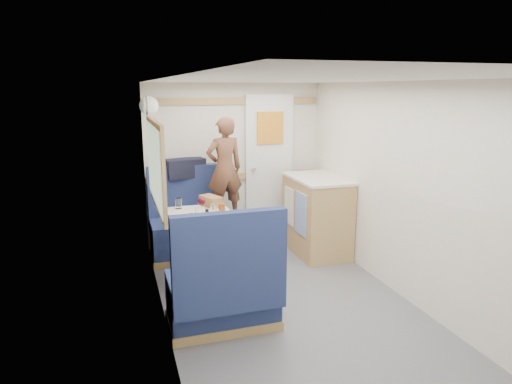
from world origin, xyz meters
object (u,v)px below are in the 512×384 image
object	(u,v)px
bread_loaf	(211,201)
dome_light	(149,106)
orange_fruit	(217,214)
pepper_grinder	(207,214)
bench_near	(224,294)
duffel_bag	(185,168)
wine_glass	(202,202)
galley_counter	(316,215)
bench_far	(190,232)
tumbler_mid	(178,203)
cheese_block	(214,216)
person	(224,169)
beer_glass	(222,209)
tumbler_left	(191,220)
salt_grinder	(197,211)
dinette_table	(203,232)
tray	(212,219)
tumbler_right	(213,209)

from	to	relation	value
bread_loaf	dome_light	bearing A→B (deg)	139.29
orange_fruit	pepper_grinder	bearing A→B (deg)	148.87
bench_near	duffel_bag	bearing A→B (deg)	89.74
bench_near	wine_glass	size ratio (longest dim) A/B	6.25
galley_counter	wine_glass	xyz separation A→B (m)	(-1.46, -0.47, 0.38)
bench_far	wine_glass	world-z (taller)	bench_far
dome_light	duffel_bag	size ratio (longest dim) A/B	0.44
tumbler_mid	cheese_block	bearing A→B (deg)	-63.09
person	cheese_block	distance (m)	1.01
dome_light	bench_near	bearing A→B (deg)	-77.18
beer_glass	bread_loaf	world-z (taller)	same
bench_near	beer_glass	bearing A→B (deg)	77.36
dome_light	person	xyz separation A→B (m)	(0.80, -0.07, -0.71)
tumbler_left	pepper_grinder	distance (m)	0.25
beer_glass	salt_grinder	distance (m)	0.25
dinette_table	orange_fruit	bearing A→B (deg)	-48.64
dome_light	tray	world-z (taller)	dome_light
cheese_block	salt_grinder	size ratio (longest dim) A/B	1.05
cheese_block	person	bearing A→B (deg)	70.16
dome_light	tray	size ratio (longest dim) A/B	0.54
bench_near	galley_counter	world-z (taller)	bench_near
tumbler_mid	beer_glass	distance (m)	0.52
tray	galley_counter	bearing A→B (deg)	26.14
person	cheese_block	size ratio (longest dim) A/B	11.30
bench_far	tray	distance (m)	1.09
galley_counter	salt_grinder	size ratio (longest dim) A/B	9.31
tray	orange_fruit	bearing A→B (deg)	3.24
dinette_table	salt_grinder	distance (m)	0.21
wine_glass	beer_glass	size ratio (longest dim) A/B	1.57
wine_glass	tumbler_left	world-z (taller)	wine_glass
dinette_table	tray	bearing A→B (deg)	-63.48
dinette_table	galley_counter	size ratio (longest dim) A/B	1.00
tumbler_mid	salt_grinder	world-z (taller)	tumbler_mid
beer_glass	pepper_grinder	world-z (taller)	beer_glass
person	dome_light	bearing A→B (deg)	-13.34
tumbler_mid	salt_grinder	xyz separation A→B (m)	(0.13, -0.34, -0.01)
wine_glass	bench_far	bearing A→B (deg)	90.66
salt_grinder	dome_light	bearing A→B (deg)	112.55
bench_near	bread_loaf	world-z (taller)	bench_near
tray	salt_grinder	distance (m)	0.21
duffel_bag	tumbler_left	size ratio (longest dim) A/B	4.29
pepper_grinder	tumbler_mid	bearing A→B (deg)	114.46
galley_counter	orange_fruit	size ratio (longest dim) A/B	12.87
galley_counter	duffel_bag	xyz separation A→B (m)	(-1.46, 0.57, 0.54)
beer_glass	person	bearing A→B (deg)	74.41
wine_glass	tumbler_right	size ratio (longest dim) A/B	1.64
dome_light	cheese_block	bearing A→B (deg)	-64.47
duffel_bag	salt_grinder	distance (m)	1.12
tumbler_right	pepper_grinder	distance (m)	0.15
beer_glass	dome_light	bearing A→B (deg)	125.23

